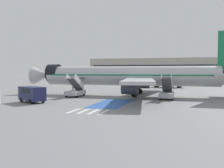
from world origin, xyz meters
TOP-DOWN VIEW (x-y plane):
  - ground_plane at (0.00, 0.00)m, footprint 600.00×600.00m
  - apron_leadline_yellow at (0.48, 0.02)m, footprint 75.56×0.32m
  - apron_stand_patch_blue at (0.48, -11.75)m, footprint 4.30×11.44m
  - apron_walkway_bar_0 at (-1.92, -19.61)m, footprint 0.44×3.60m
  - apron_walkway_bar_1 at (-0.72, -19.61)m, footprint 0.44×3.60m
  - apron_walkway_bar_2 at (0.48, -19.61)m, footprint 0.44×3.60m
  - apron_walkway_bar_3 at (1.68, -19.61)m, footprint 0.44×3.60m
  - airliner at (1.22, 0.02)m, footprint 40.78×34.52m
  - boarding_stairs_forward at (-8.19, -4.31)m, footprint 2.21×5.23m
  - boarding_stairs_aft at (7.59, -4.29)m, footprint 2.21×5.23m
  - fuel_tanker at (6.39, 25.30)m, footprint 8.92×3.77m
  - service_van_0 at (-10.78, -13.97)m, footprint 4.90×3.99m
  - ground_crew_0 at (2.64, -4.41)m, footprint 0.25×0.44m
  - ground_crew_1 at (2.30, -2.76)m, footprint 0.33×0.47m
  - terminal_building at (8.78, 60.03)m, footprint 70.75×12.10m

SIDE VIEW (x-z plane):
  - ground_plane at x=0.00m, z-range 0.00..0.00m
  - apron_leadline_yellow at x=0.48m, z-range 0.00..0.01m
  - apron_stand_patch_blue at x=0.48m, z-range 0.00..0.01m
  - apron_walkway_bar_0 at x=-1.92m, z-range 0.00..0.01m
  - apron_walkway_bar_1 at x=-0.72m, z-range 0.00..0.01m
  - apron_walkway_bar_2 at x=0.48m, z-range 0.00..0.01m
  - apron_walkway_bar_3 at x=1.68m, z-range 0.00..0.01m
  - boarding_stairs_forward at x=-8.19m, z-range -1.05..3.05m
  - boarding_stairs_aft at x=7.59m, z-range -1.09..3.12m
  - ground_crew_0 at x=2.64m, z-range 0.15..2.01m
  - ground_crew_1 at x=2.30m, z-range 0.15..2.03m
  - service_van_0 at x=-10.78m, z-range 0.22..2.49m
  - fuel_tanker at x=6.39m, z-range 0.03..3.69m
  - airliner at x=1.22m, z-range -2.00..9.20m
  - terminal_building at x=8.78m, z-range 0.00..9.43m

